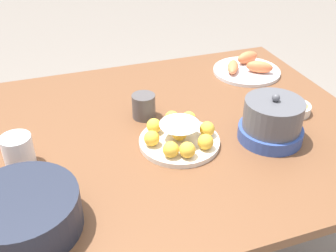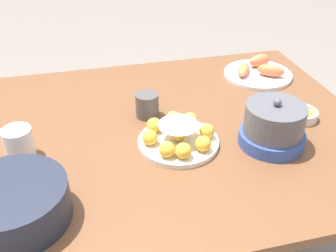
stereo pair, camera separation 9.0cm
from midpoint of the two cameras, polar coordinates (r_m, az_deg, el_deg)
The scene contains 8 objects.
dining_table at distance 1.32m, azimuth -3.48°, elevation -3.93°, with size 1.38×1.04×0.77m.
cake_plate at distance 1.18m, azimuth -0.49°, elevation -1.52°, with size 0.25×0.25×0.08m.
serving_bowl at distance 0.98m, azimuth -22.87°, elevation -11.56°, with size 0.26×0.26×0.10m.
sauce_bowl at distance 1.40m, azimuth 16.17°, elevation 2.45°, with size 0.11×0.11×0.03m.
seafood_platter at distance 1.66m, azimuth 9.84°, elevation 8.24°, with size 0.27×0.27×0.06m.
cup_near at distance 1.32m, azimuth -5.50°, elevation 2.84°, with size 0.08×0.08×0.08m.
cup_far at distance 1.18m, azimuth -22.97°, elevation -3.42°, with size 0.08×0.08×0.09m.
warming_pot at distance 1.22m, azimuth 12.83°, elevation 0.65°, with size 0.20×0.20×0.16m.
Camera 1 is at (0.31, 1.01, 1.46)m, focal length 42.00 mm.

